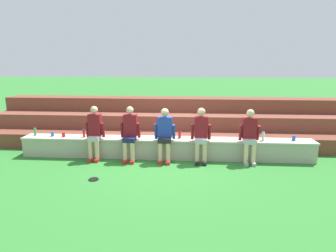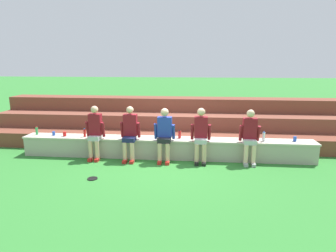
% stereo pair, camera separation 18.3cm
% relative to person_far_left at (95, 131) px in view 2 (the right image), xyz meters
% --- Properties ---
extents(ground_plane, '(80.00, 80.00, 0.00)m').
position_rel_person_far_left_xyz_m(ground_plane, '(1.88, 0.02, -0.77)').
color(ground_plane, '#2D752D').
extents(stone_seating_wall, '(7.96, 0.55, 0.55)m').
position_rel_person_far_left_xyz_m(stone_seating_wall, '(1.88, 0.28, -0.48)').
color(stone_seating_wall, '#A8A08E').
rests_on(stone_seating_wall, ground).
extents(brick_bleachers, '(11.63, 2.40, 1.36)m').
position_rel_person_far_left_xyz_m(brick_bleachers, '(1.88, 2.21, -0.24)').
color(brick_bleachers, brown).
rests_on(brick_bleachers, ground).
extents(person_far_left, '(0.51, 0.47, 1.45)m').
position_rel_person_far_left_xyz_m(person_far_left, '(0.00, 0.00, 0.00)').
color(person_far_left, '#DBAD89').
rests_on(person_far_left, ground).
extents(person_left_of_center, '(0.53, 0.56, 1.45)m').
position_rel_person_far_left_xyz_m(person_left_of_center, '(0.95, 0.01, -0.00)').
color(person_left_of_center, '#DBAD89').
rests_on(person_left_of_center, ground).
extents(person_center, '(0.55, 0.52, 1.41)m').
position_rel_person_far_left_xyz_m(person_center, '(1.88, -0.02, -0.01)').
color(person_center, '#DBAD89').
rests_on(person_center, ground).
extents(person_right_of_center, '(0.52, 0.51, 1.43)m').
position_rel_person_far_left_xyz_m(person_right_of_center, '(2.83, -0.01, -0.00)').
color(person_right_of_center, '#DBAD89').
rests_on(person_right_of_center, ground).
extents(person_far_right, '(0.53, 0.48, 1.41)m').
position_rel_person_far_left_xyz_m(person_far_right, '(4.08, 0.01, -0.01)').
color(person_far_right, beige).
rests_on(person_far_right, ground).
extents(water_bottle_mid_left, '(0.07, 0.07, 0.24)m').
position_rel_person_far_left_xyz_m(water_bottle_mid_left, '(-1.84, 0.33, -0.12)').
color(water_bottle_mid_left, green).
rests_on(water_bottle_mid_left, stone_seating_wall).
extents(water_bottle_mid_right, '(0.07, 0.07, 0.26)m').
position_rel_person_far_left_xyz_m(water_bottle_mid_right, '(4.48, 0.23, -0.10)').
color(water_bottle_mid_right, silver).
rests_on(water_bottle_mid_right, stone_seating_wall).
extents(water_bottle_near_left, '(0.08, 0.08, 0.23)m').
position_rel_person_far_left_xyz_m(water_bottle_near_left, '(2.26, 0.32, -0.12)').
color(water_bottle_near_left, red).
rests_on(water_bottle_near_left, stone_seating_wall).
extents(water_bottle_near_right, '(0.07, 0.07, 0.23)m').
position_rel_person_far_left_xyz_m(water_bottle_near_right, '(-0.38, 0.24, -0.12)').
color(water_bottle_near_right, red).
rests_on(water_bottle_near_right, stone_seating_wall).
extents(plastic_cup_left_end, '(0.09, 0.09, 0.13)m').
position_rel_person_far_left_xyz_m(plastic_cup_left_end, '(5.30, 0.30, -0.16)').
color(plastic_cup_left_end, blue).
rests_on(plastic_cup_left_end, stone_seating_wall).
extents(plastic_cup_middle, '(0.09, 0.09, 0.12)m').
position_rel_person_far_left_xyz_m(plastic_cup_middle, '(-0.97, 0.23, -0.16)').
color(plastic_cup_middle, red).
rests_on(plastic_cup_middle, stone_seating_wall).
extents(plastic_cup_right_end, '(0.08, 0.08, 0.11)m').
position_rel_person_far_left_xyz_m(plastic_cup_right_end, '(-1.31, 0.28, -0.17)').
color(plastic_cup_right_end, blue).
rests_on(plastic_cup_right_end, stone_seating_wall).
extents(frisbee, '(0.23, 0.23, 0.02)m').
position_rel_person_far_left_xyz_m(frisbee, '(0.39, -1.38, -0.76)').
color(frisbee, black).
rests_on(frisbee, ground).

